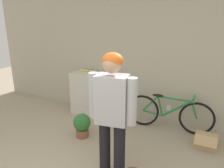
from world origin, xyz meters
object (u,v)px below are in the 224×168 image
at_px(person, 112,108).
at_px(cardboard_box, 206,141).
at_px(bicycle, 169,113).
at_px(banana, 86,71).
at_px(potted_plant, 82,124).

bearing_deg(person, cardboard_box, 41.28).
height_order(person, bicycle, person).
bearing_deg(banana, person, -48.01).
relative_size(banana, cardboard_box, 0.91).
bearing_deg(banana, cardboard_box, -6.87).
xyz_separation_m(cardboard_box, potted_plant, (-2.05, -0.70, 0.15)).
height_order(bicycle, cardboard_box, bicycle).
bearing_deg(bicycle, banana, 173.48).
distance_m(bicycle, cardboard_box, 0.81).
height_order(person, cardboard_box, person).
distance_m(person, banana, 2.29).
xyz_separation_m(person, potted_plant, (-0.96, 0.68, -0.78)).
height_order(cardboard_box, potted_plant, potted_plant).
bearing_deg(cardboard_box, person, -128.09).
bearing_deg(person, banana, 121.35).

